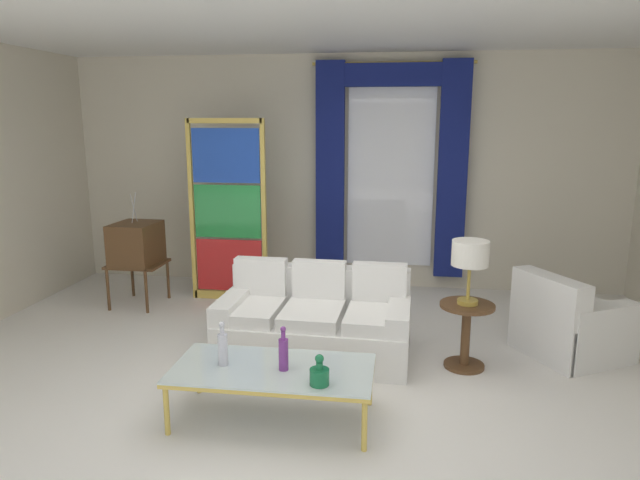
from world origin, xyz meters
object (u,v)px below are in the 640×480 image
(coffee_table, at_px, (273,371))
(stained_glass_divider, at_px, (228,215))
(bottle_amber_squat, at_px, (319,375))
(table_lamp_brass, at_px, (470,256))
(bottle_crystal_tall, at_px, (283,352))
(round_side_table, at_px, (466,330))
(bottle_blue_decanter, at_px, (223,347))
(couch_white_long, at_px, (316,322))
(vintage_tv, at_px, (136,245))
(armchair_white, at_px, (568,326))
(peacock_figurine, at_px, (251,295))

(coffee_table, relative_size, stained_glass_divider, 0.67)
(bottle_amber_squat, height_order, table_lamp_brass, table_lamp_brass)
(bottle_crystal_tall, height_order, round_side_table, bottle_crystal_tall)
(coffee_table, distance_m, bottle_blue_decanter, 0.41)
(couch_white_long, height_order, bottle_crystal_tall, couch_white_long)
(vintage_tv, bearing_deg, couch_white_long, -25.88)
(vintage_tv, bearing_deg, coffee_table, -47.25)
(coffee_table, height_order, bottle_amber_squat, bottle_amber_squat)
(coffee_table, height_order, stained_glass_divider, stained_glass_divider)
(bottle_blue_decanter, bearing_deg, stained_glass_divider, 106.30)
(couch_white_long, distance_m, vintage_tv, 2.62)
(bottle_amber_squat, bearing_deg, bottle_blue_decanter, 164.13)
(couch_white_long, distance_m, bottle_amber_squat, 1.50)
(vintage_tv, height_order, round_side_table, vintage_tv)
(bottle_blue_decanter, height_order, vintage_tv, vintage_tv)
(couch_white_long, xyz_separation_m, coffee_table, (-0.13, -1.25, 0.07))
(bottle_blue_decanter, bearing_deg, bottle_amber_squat, -15.87)
(coffee_table, relative_size, bottle_amber_squat, 6.67)
(couch_white_long, relative_size, vintage_tv, 1.33)
(round_side_table, xyz_separation_m, table_lamp_brass, (0.00, 0.00, 0.67))
(vintage_tv, distance_m, round_side_table, 3.92)
(round_side_table, distance_m, table_lamp_brass, 0.67)
(bottle_crystal_tall, bearing_deg, bottle_amber_squat, -33.74)
(stained_glass_divider, bearing_deg, couch_white_long, -48.60)
(vintage_tv, bearing_deg, armchair_white, -10.22)
(table_lamp_brass, bearing_deg, bottle_blue_decanter, -148.78)
(bottle_amber_squat, distance_m, round_side_table, 1.76)
(bottle_amber_squat, bearing_deg, bottle_crystal_tall, 146.26)
(armchair_white, bearing_deg, round_side_table, -157.31)
(stained_glass_divider, distance_m, table_lamp_brass, 3.11)
(table_lamp_brass, bearing_deg, bottle_crystal_tall, -140.74)
(bottle_amber_squat, xyz_separation_m, armchair_white, (2.10, 1.75, -0.20))
(peacock_figurine, xyz_separation_m, round_side_table, (2.28, -1.13, 0.14))
(coffee_table, height_order, armchair_white, armchair_white)
(bottle_amber_squat, xyz_separation_m, vintage_tv, (-2.57, 2.60, 0.24))
(armchair_white, bearing_deg, vintage_tv, 169.78)
(bottle_blue_decanter, bearing_deg, bottle_crystal_tall, -2.42)
(coffee_table, bearing_deg, table_lamp_brass, 36.91)
(round_side_table, bearing_deg, table_lamp_brass, 0.00)
(bottle_blue_decanter, bearing_deg, vintage_tv, 127.41)
(coffee_table, relative_size, bottle_blue_decanter, 4.37)
(coffee_table, distance_m, stained_glass_divider, 3.04)
(stained_glass_divider, height_order, peacock_figurine, stained_glass_divider)
(bottle_amber_squat, distance_m, peacock_figurine, 2.75)
(stained_glass_divider, bearing_deg, coffee_table, -66.73)
(vintage_tv, xyz_separation_m, table_lamp_brass, (3.69, -1.25, 0.30))
(armchair_white, bearing_deg, couch_white_long, -173.08)
(couch_white_long, bearing_deg, bottle_crystal_tall, -91.82)
(bottle_crystal_tall, relative_size, stained_glass_divider, 0.15)
(peacock_figurine, bearing_deg, bottle_crystal_tall, -69.14)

